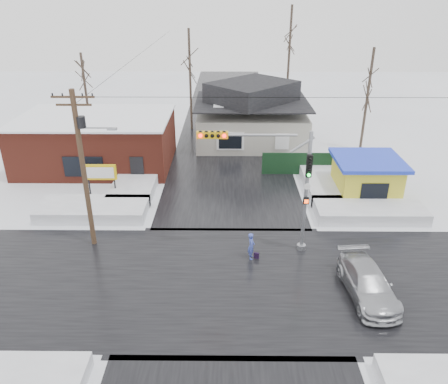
{
  "coord_description": "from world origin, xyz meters",
  "views": [
    {
      "loc": [
        -0.22,
        -18.19,
        13.64
      ],
      "look_at": [
        -0.42,
        4.26,
        3.0
      ],
      "focal_mm": 35.0,
      "sensor_mm": 36.0,
      "label": 1
    }
  ],
  "objects_px": {
    "traffic_signal": "(278,176)",
    "utility_pole": "(84,162)",
    "kiosk": "(366,177)",
    "pedestrian": "(251,246)",
    "marquee_sign": "(101,173)",
    "car": "(368,284)"
  },
  "relations": [
    {
      "from": "kiosk",
      "to": "car",
      "type": "relative_size",
      "value": 0.95
    },
    {
      "from": "traffic_signal",
      "to": "pedestrian",
      "type": "height_order",
      "value": "traffic_signal"
    },
    {
      "from": "car",
      "to": "traffic_signal",
      "type": "bearing_deg",
      "value": 130.75
    },
    {
      "from": "pedestrian",
      "to": "kiosk",
      "type": "bearing_deg",
      "value": -46.27
    },
    {
      "from": "utility_pole",
      "to": "kiosk",
      "type": "relative_size",
      "value": 1.96
    },
    {
      "from": "utility_pole",
      "to": "pedestrian",
      "type": "distance_m",
      "value": 10.1
    },
    {
      "from": "kiosk",
      "to": "car",
      "type": "bearing_deg",
      "value": -104.99
    },
    {
      "from": "utility_pole",
      "to": "car",
      "type": "distance_m",
      "value": 15.8
    },
    {
      "from": "car",
      "to": "utility_pole",
      "type": "bearing_deg",
      "value": 157.86
    },
    {
      "from": "utility_pole",
      "to": "car",
      "type": "height_order",
      "value": "utility_pole"
    },
    {
      "from": "utility_pole",
      "to": "kiosk",
      "type": "height_order",
      "value": "utility_pole"
    },
    {
      "from": "traffic_signal",
      "to": "utility_pole",
      "type": "bearing_deg",
      "value": 177.05
    },
    {
      "from": "utility_pole",
      "to": "kiosk",
      "type": "xyz_separation_m",
      "value": [
        17.43,
        6.49,
        -3.65
      ]
    },
    {
      "from": "traffic_signal",
      "to": "pedestrian",
      "type": "bearing_deg",
      "value": -145.74
    },
    {
      "from": "marquee_sign",
      "to": "car",
      "type": "height_order",
      "value": "marquee_sign"
    },
    {
      "from": "kiosk",
      "to": "pedestrian",
      "type": "bearing_deg",
      "value": -136.64
    },
    {
      "from": "traffic_signal",
      "to": "kiosk",
      "type": "xyz_separation_m",
      "value": [
        7.07,
        7.03,
        -3.08
      ]
    },
    {
      "from": "utility_pole",
      "to": "pedestrian",
      "type": "bearing_deg",
      "value": -9.15
    },
    {
      "from": "marquee_sign",
      "to": "car",
      "type": "bearing_deg",
      "value": -34.28
    },
    {
      "from": "kiosk",
      "to": "car",
      "type": "height_order",
      "value": "kiosk"
    },
    {
      "from": "marquee_sign",
      "to": "traffic_signal",
      "type": "bearing_deg",
      "value": -29.72
    },
    {
      "from": "kiosk",
      "to": "utility_pole",
      "type": "bearing_deg",
      "value": -159.56
    }
  ]
}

